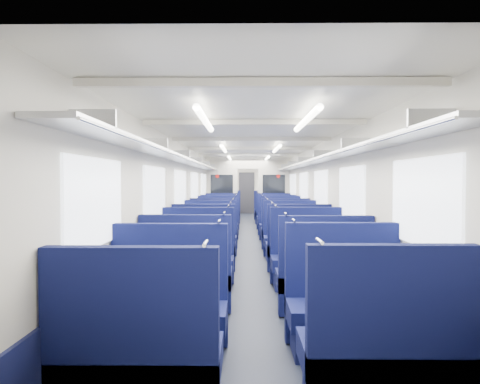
% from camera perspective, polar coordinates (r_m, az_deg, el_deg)
% --- Properties ---
extents(floor, '(2.80, 18.00, 0.01)m').
position_cam_1_polar(floor, '(11.07, 1.22, -6.72)').
color(floor, black).
rests_on(floor, ground).
extents(ceiling, '(2.80, 18.00, 0.01)m').
position_cam_1_polar(ceiling, '(10.98, 1.23, 5.51)').
color(ceiling, silver).
rests_on(ceiling, wall_left).
extents(wall_left, '(0.02, 18.00, 2.35)m').
position_cam_1_polar(wall_left, '(11.04, -6.06, -0.62)').
color(wall_left, beige).
rests_on(wall_left, floor).
extents(dado_left, '(0.03, 17.90, 0.70)m').
position_cam_1_polar(dado_left, '(11.10, -5.97, -4.88)').
color(dado_left, '#11153A').
rests_on(dado_left, floor).
extents(wall_right, '(0.02, 18.00, 2.35)m').
position_cam_1_polar(wall_right, '(11.07, 8.49, -0.62)').
color(wall_right, beige).
rests_on(wall_right, floor).
extents(dado_right, '(0.03, 17.90, 0.70)m').
position_cam_1_polar(dado_right, '(11.13, 8.40, -4.87)').
color(dado_right, '#11153A').
rests_on(dado_right, floor).
extents(wall_far, '(2.80, 0.02, 2.35)m').
position_cam_1_polar(wall_far, '(19.96, 0.94, 0.39)').
color(wall_far, beige).
rests_on(wall_far, floor).
extents(luggage_rack_left, '(0.36, 17.40, 0.18)m').
position_cam_1_polar(luggage_rack_left, '(11.01, -5.11, 3.53)').
color(luggage_rack_left, '#B2B5BA').
rests_on(luggage_rack_left, wall_left).
extents(luggage_rack_right, '(0.36, 17.40, 0.18)m').
position_cam_1_polar(luggage_rack_right, '(11.04, 7.55, 3.52)').
color(luggage_rack_right, '#B2B5BA').
rests_on(luggage_rack_right, wall_right).
extents(windows, '(2.78, 15.60, 0.75)m').
position_cam_1_polar(windows, '(10.50, 1.25, 0.61)').
color(windows, white).
rests_on(windows, wall_left).
extents(ceiling_fittings, '(2.70, 16.06, 0.11)m').
position_cam_1_polar(ceiling_fittings, '(10.72, 1.24, 5.28)').
color(ceiling_fittings, beige).
rests_on(ceiling_fittings, ceiling).
extents(end_door, '(0.75, 0.06, 2.00)m').
position_cam_1_polar(end_door, '(19.90, 0.94, -0.12)').
color(end_door, black).
rests_on(end_door, floor).
extents(bulkhead, '(2.80, 0.10, 2.35)m').
position_cam_1_polar(bulkhead, '(13.77, 1.09, 0.07)').
color(bulkhead, beige).
rests_on(bulkhead, floor).
extents(seat_0, '(1.10, 0.61, 1.23)m').
position_cam_1_polar(seat_0, '(3.02, -14.10, -22.43)').
color(seat_0, '#0E1446').
rests_on(seat_0, floor).
extents(seat_1, '(1.10, 0.61, 1.23)m').
position_cam_1_polar(seat_1, '(3.17, 19.37, -21.23)').
color(seat_1, '#0E1446').
rests_on(seat_1, floor).
extents(seat_2, '(1.10, 0.61, 1.23)m').
position_cam_1_polar(seat_2, '(3.98, -10.09, -16.37)').
color(seat_2, '#0E1446').
rests_on(seat_2, floor).
extents(seat_3, '(1.10, 0.61, 1.23)m').
position_cam_1_polar(seat_3, '(4.12, 14.47, -15.76)').
color(seat_3, '#0E1446').
rests_on(seat_3, floor).
extents(seat_4, '(1.10, 0.61, 1.23)m').
position_cam_1_polar(seat_4, '(5.21, -7.40, -12.03)').
color(seat_4, '#0E1446').
rests_on(seat_4, floor).
extents(seat_5, '(1.10, 0.61, 1.23)m').
position_cam_1_polar(seat_5, '(5.15, 11.50, -12.21)').
color(seat_5, '#0E1446').
rests_on(seat_5, floor).
extents(seat_6, '(1.10, 0.61, 1.23)m').
position_cam_1_polar(seat_6, '(6.23, -6.03, -9.75)').
color(seat_6, '#0E1446').
rests_on(seat_6, floor).
extents(seat_7, '(1.10, 0.61, 1.23)m').
position_cam_1_polar(seat_7, '(6.31, 9.39, -9.62)').
color(seat_7, '#0E1446').
rests_on(seat_7, floor).
extents(seat_8, '(1.10, 0.61, 1.23)m').
position_cam_1_polar(seat_8, '(7.37, -4.98, -7.97)').
color(seat_8, '#0E1446').
rests_on(seat_8, floor).
extents(seat_9, '(1.10, 0.61, 1.23)m').
position_cam_1_polar(seat_9, '(7.37, 8.08, -7.98)').
color(seat_9, '#0E1446').
rests_on(seat_9, floor).
extents(seat_10, '(1.10, 0.61, 1.23)m').
position_cam_1_polar(seat_10, '(8.47, -4.24, -6.71)').
color(seat_10, '#0E1446').
rests_on(seat_10, floor).
extents(seat_11, '(1.10, 0.61, 1.23)m').
position_cam_1_polar(seat_11, '(8.47, 7.08, -6.72)').
color(seat_11, '#0E1446').
rests_on(seat_11, floor).
extents(seat_12, '(1.10, 0.61, 1.23)m').
position_cam_1_polar(seat_12, '(9.72, -3.61, -5.64)').
color(seat_12, '#0E1446').
rests_on(seat_12, floor).
extents(seat_13, '(1.10, 0.61, 1.23)m').
position_cam_1_polar(seat_13, '(9.65, 6.27, -5.69)').
color(seat_13, '#0E1446').
rests_on(seat_13, floor).
extents(seat_14, '(1.10, 0.61, 1.23)m').
position_cam_1_polar(seat_14, '(10.86, -3.17, -4.87)').
color(seat_14, '#0E1446').
rests_on(seat_14, floor).
extents(seat_15, '(1.10, 0.61, 1.23)m').
position_cam_1_polar(seat_15, '(10.78, 5.67, -4.92)').
color(seat_15, '#0E1446').
rests_on(seat_15, floor).
extents(seat_16, '(1.10, 0.61, 1.23)m').
position_cam_1_polar(seat_16, '(12.00, -2.80, -4.25)').
color(seat_16, '#0E1446').
rests_on(seat_16, floor).
extents(seat_17, '(1.10, 0.61, 1.23)m').
position_cam_1_polar(seat_17, '(12.04, 5.13, -4.23)').
color(seat_17, '#0E1446').
rests_on(seat_17, floor).
extents(seat_18, '(1.10, 0.61, 1.23)m').
position_cam_1_polar(seat_18, '(13.04, -2.53, -3.78)').
color(seat_18, '#0E1446').
rests_on(seat_18, floor).
extents(seat_19, '(1.10, 0.61, 1.23)m').
position_cam_1_polar(seat_19, '(13.11, 4.76, -3.75)').
color(seat_19, '#0E1446').
rests_on(seat_19, floor).
extents(seat_20, '(1.10, 0.61, 1.23)m').
position_cam_1_polar(seat_20, '(15.23, -2.08, -3.00)').
color(seat_20, '#0E1446').
rests_on(seat_20, floor).
extents(seat_21, '(1.10, 0.61, 1.23)m').
position_cam_1_polar(seat_21, '(15.07, 4.21, -3.05)').
color(seat_21, '#0E1446').
rests_on(seat_21, floor).
extents(seat_22, '(1.10, 0.61, 1.23)m').
position_cam_1_polar(seat_22, '(16.32, -1.90, -2.69)').
color(seat_22, '#0E1446').
rests_on(seat_22, floor).
extents(seat_23, '(1.10, 0.61, 1.23)m').
position_cam_1_polar(seat_23, '(16.38, 3.92, -2.68)').
color(seat_23, '#0E1446').
rests_on(seat_23, floor).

